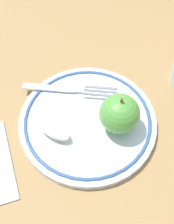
{
  "coord_description": "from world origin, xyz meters",
  "views": [
    {
      "loc": [
        0.14,
        0.23,
        0.46
      ],
      "look_at": [
        -0.01,
        -0.0,
        0.03
      ],
      "focal_mm": 50.0,
      "sensor_mm": 36.0,
      "label": 1
    }
  ],
  "objects_px": {
    "plate": "(87,121)",
    "fork": "(67,89)",
    "apple_red_whole": "(120,114)",
    "apple_slice_front": "(54,131)"
  },
  "relations": [
    {
      "from": "apple_red_whole",
      "to": "fork",
      "type": "bearing_deg",
      "value": -71.86
    },
    {
      "from": "plate",
      "to": "fork",
      "type": "distance_m",
      "value": 0.07
    },
    {
      "from": "plate",
      "to": "fork",
      "type": "xyz_separation_m",
      "value": [
        -0.0,
        -0.07,
        0.01
      ]
    },
    {
      "from": "plate",
      "to": "apple_slice_front",
      "type": "relative_size",
      "value": 4.02
    },
    {
      "from": "plate",
      "to": "apple_red_whole",
      "type": "relative_size",
      "value": 3.18
    },
    {
      "from": "apple_slice_front",
      "to": "fork",
      "type": "distance_m",
      "value": 0.09
    },
    {
      "from": "plate",
      "to": "apple_red_whole",
      "type": "xyz_separation_m",
      "value": [
        -0.04,
        0.04,
        0.04
      ]
    },
    {
      "from": "plate",
      "to": "fork",
      "type": "bearing_deg",
      "value": -91.63
    },
    {
      "from": "apple_slice_front",
      "to": "fork",
      "type": "xyz_separation_m",
      "value": [
        -0.06,
        -0.06,
        -0.01
      ]
    },
    {
      "from": "apple_red_whole",
      "to": "fork",
      "type": "xyz_separation_m",
      "value": [
        0.03,
        -0.11,
        -0.03
      ]
    }
  ]
}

